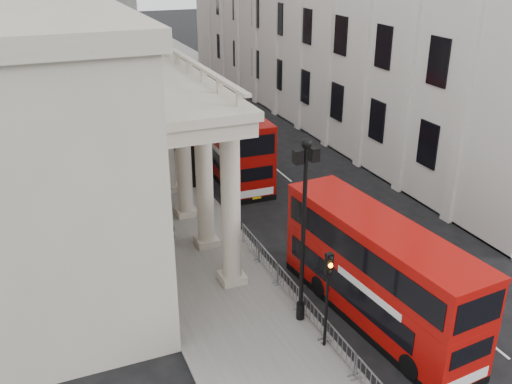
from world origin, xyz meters
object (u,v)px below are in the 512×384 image
(traffic_light, at_px, (328,283))
(bus_far, at_px, (228,139))
(lamp_post_north, at_px, (139,71))
(pedestrian_b, at_px, (141,193))
(pedestrian_c, at_px, (161,196))
(bus_near, at_px, (377,270))
(pedestrian_a, at_px, (171,234))
(lamp_post_south, at_px, (304,221))
(lamp_post_mid, at_px, (191,118))

(traffic_light, bearing_deg, bus_far, 81.29)
(lamp_post_north, relative_size, bus_far, 0.73)
(traffic_light, bearing_deg, pedestrian_b, 104.01)
(lamp_post_north, relative_size, pedestrian_c, 5.18)
(lamp_post_north, relative_size, traffic_light, 1.93)
(bus_near, height_order, pedestrian_b, bus_near)
(lamp_post_north, distance_m, traffic_light, 34.07)
(traffic_light, relative_size, pedestrian_c, 2.67)
(pedestrian_b, bearing_deg, pedestrian_a, 61.84)
(traffic_light, bearing_deg, lamp_post_north, 90.17)
(lamp_post_south, distance_m, traffic_light, 2.71)
(traffic_light, height_order, pedestrian_b, traffic_light)
(lamp_post_south, xyz_separation_m, pedestrian_a, (-3.56, 8.49, -4.02))
(bus_far, height_order, pedestrian_a, bus_far)
(pedestrian_a, bearing_deg, pedestrian_c, 53.25)
(lamp_post_mid, height_order, traffic_light, lamp_post_mid)
(lamp_post_south, distance_m, pedestrian_c, 14.33)
(bus_far, height_order, pedestrian_c, bus_far)
(pedestrian_a, bearing_deg, lamp_post_south, -95.68)
(lamp_post_mid, height_order, lamp_post_north, same)
(lamp_post_north, bearing_deg, bus_near, -84.62)
(pedestrian_b, bearing_deg, bus_far, 175.75)
(lamp_post_north, bearing_deg, bus_far, -77.49)
(lamp_post_mid, relative_size, pedestrian_b, 4.53)
(lamp_post_mid, height_order, pedestrian_c, lamp_post_mid)
(traffic_light, distance_m, bus_near, 3.25)
(traffic_light, relative_size, pedestrian_b, 2.34)
(lamp_post_mid, bearing_deg, pedestrian_b, -154.57)
(bus_far, bearing_deg, bus_near, -88.79)
(bus_near, bearing_deg, pedestrian_a, 119.97)
(lamp_post_mid, bearing_deg, pedestrian_a, -115.38)
(bus_near, bearing_deg, lamp_post_mid, 95.22)
(bus_near, xyz_separation_m, pedestrian_b, (-7.04, 15.13, -1.39))
(bus_far, distance_m, pedestrian_c, 7.59)
(lamp_post_south, bearing_deg, pedestrian_a, 112.76)
(bus_near, relative_size, pedestrian_c, 6.81)
(lamp_post_south, distance_m, pedestrian_a, 10.05)
(lamp_post_south, distance_m, pedestrian_b, 15.17)
(lamp_post_north, xyz_separation_m, pedestrian_a, (-3.56, -23.51, -4.02))
(lamp_post_south, height_order, traffic_light, lamp_post_south)
(lamp_post_south, height_order, pedestrian_b, lamp_post_south)
(lamp_post_north, height_order, bus_far, lamp_post_north)
(lamp_post_south, height_order, pedestrian_c, lamp_post_south)
(bus_far, bearing_deg, lamp_post_south, -98.66)
(lamp_post_south, relative_size, pedestrian_a, 5.39)
(bus_far, xyz_separation_m, pedestrian_c, (-5.98, -4.37, -1.64))
(lamp_post_south, xyz_separation_m, bus_near, (3.10, -1.00, -2.48))
(bus_far, bearing_deg, pedestrian_c, -142.50)
(bus_near, xyz_separation_m, pedestrian_a, (-6.67, 9.49, -1.54))
(lamp_post_mid, bearing_deg, lamp_post_south, -90.00)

